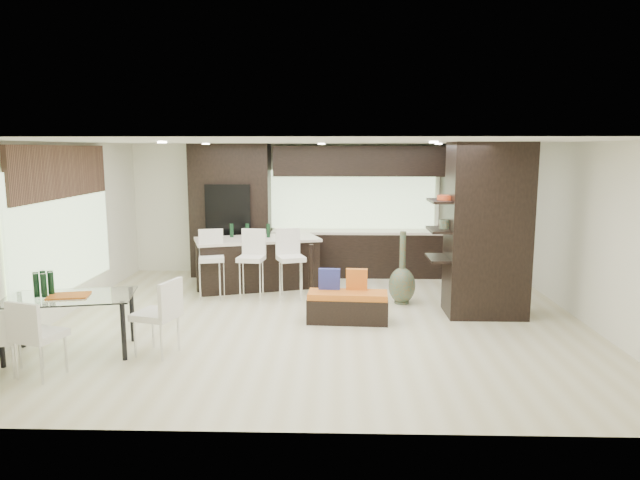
{
  "coord_description": "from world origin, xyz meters",
  "views": [
    {
      "loc": [
        0.26,
        -8.41,
        2.6
      ],
      "look_at": [
        0.0,
        0.6,
        1.15
      ],
      "focal_mm": 32.0,
      "sensor_mm": 36.0,
      "label": 1
    }
  ],
  "objects_px": {
    "stool_left": "(212,271)",
    "floor_vase": "(402,268)",
    "bench": "(348,307)",
    "dining_table": "(71,325)",
    "chair_far": "(0,344)",
    "stool_mid": "(251,271)",
    "chair_end": "(156,320)",
    "chair_near": "(40,341)",
    "kitchen_island": "(258,263)",
    "stool_right": "(291,271)"
  },
  "relations": [
    {
      "from": "chair_near",
      "to": "chair_end",
      "type": "bearing_deg",
      "value": 51.98
    },
    {
      "from": "stool_left",
      "to": "stool_mid",
      "type": "xyz_separation_m",
      "value": [
        0.69,
        -0.0,
        0.0
      ]
    },
    {
      "from": "floor_vase",
      "to": "kitchen_island",
      "type": "bearing_deg",
      "value": 157.75
    },
    {
      "from": "bench",
      "to": "dining_table",
      "type": "relative_size",
      "value": 0.78
    },
    {
      "from": "chair_near",
      "to": "chair_far",
      "type": "relative_size",
      "value": 1.12
    },
    {
      "from": "stool_right",
      "to": "floor_vase",
      "type": "height_order",
      "value": "floor_vase"
    },
    {
      "from": "stool_mid",
      "to": "chair_end",
      "type": "height_order",
      "value": "stool_mid"
    },
    {
      "from": "dining_table",
      "to": "chair_near",
      "type": "xyz_separation_m",
      "value": [
        0.0,
        -0.75,
        0.05
      ]
    },
    {
      "from": "dining_table",
      "to": "chair_far",
      "type": "bearing_deg",
      "value": -135.53
    },
    {
      "from": "stool_mid",
      "to": "chair_far",
      "type": "height_order",
      "value": "stool_mid"
    },
    {
      "from": "chair_end",
      "to": "stool_mid",
      "type": "bearing_deg",
      "value": 0.38
    },
    {
      "from": "bench",
      "to": "chair_near",
      "type": "height_order",
      "value": "chair_near"
    },
    {
      "from": "chair_far",
      "to": "chair_end",
      "type": "distance_m",
      "value": 1.75
    },
    {
      "from": "kitchen_island",
      "to": "stool_mid",
      "type": "relative_size",
      "value": 2.32
    },
    {
      "from": "kitchen_island",
      "to": "floor_vase",
      "type": "xyz_separation_m",
      "value": [
        2.6,
        -1.06,
        0.15
      ]
    },
    {
      "from": "kitchen_island",
      "to": "stool_left",
      "type": "bearing_deg",
      "value": -149.04
    },
    {
      "from": "stool_right",
      "to": "dining_table",
      "type": "bearing_deg",
      "value": -153.0
    },
    {
      "from": "stool_left",
      "to": "floor_vase",
      "type": "relative_size",
      "value": 0.78
    },
    {
      "from": "stool_mid",
      "to": "chair_near",
      "type": "height_order",
      "value": "stool_mid"
    },
    {
      "from": "chair_near",
      "to": "chair_far",
      "type": "bearing_deg",
      "value": -165.21
    },
    {
      "from": "stool_left",
      "to": "dining_table",
      "type": "bearing_deg",
      "value": -125.77
    },
    {
      "from": "stool_right",
      "to": "chair_end",
      "type": "xyz_separation_m",
      "value": [
        -1.49,
        -2.79,
        -0.04
      ]
    },
    {
      "from": "kitchen_island",
      "to": "chair_near",
      "type": "bearing_deg",
      "value": -131.68
    },
    {
      "from": "floor_vase",
      "to": "chair_far",
      "type": "xyz_separation_m",
      "value": [
        -4.98,
        -3.26,
        -0.24
      ]
    },
    {
      "from": "kitchen_island",
      "to": "stool_right",
      "type": "relative_size",
      "value": 2.3
    },
    {
      "from": "floor_vase",
      "to": "chair_end",
      "type": "bearing_deg",
      "value": -143.22
    },
    {
      "from": "dining_table",
      "to": "chair_far",
      "type": "xyz_separation_m",
      "value": [
        -0.49,
        -0.72,
        0.01
      ]
    },
    {
      "from": "bench",
      "to": "stool_mid",
      "type": "bearing_deg",
      "value": 144.35
    },
    {
      "from": "stool_mid",
      "to": "stool_right",
      "type": "relative_size",
      "value": 0.99
    },
    {
      "from": "chair_near",
      "to": "chair_end",
      "type": "xyz_separation_m",
      "value": [
        1.1,
        0.75,
        0.02
      ]
    },
    {
      "from": "chair_near",
      "to": "floor_vase",
      "type": "bearing_deg",
      "value": 53.95
    },
    {
      "from": "bench",
      "to": "dining_table",
      "type": "distance_m",
      "value": 3.84
    },
    {
      "from": "bench",
      "to": "floor_vase",
      "type": "xyz_separation_m",
      "value": [
        0.94,
        1.09,
        0.38
      ]
    },
    {
      "from": "chair_far",
      "to": "stool_right",
      "type": "bearing_deg",
      "value": 31.91
    },
    {
      "from": "stool_mid",
      "to": "floor_vase",
      "type": "xyz_separation_m",
      "value": [
        2.6,
        -0.26,
        0.13
      ]
    },
    {
      "from": "kitchen_island",
      "to": "chair_end",
      "type": "height_order",
      "value": "kitchen_island"
    },
    {
      "from": "stool_left",
      "to": "chair_far",
      "type": "relative_size",
      "value": 1.27
    },
    {
      "from": "stool_mid",
      "to": "floor_vase",
      "type": "bearing_deg",
      "value": 1.73
    },
    {
      "from": "bench",
      "to": "floor_vase",
      "type": "bearing_deg",
      "value": 52.58
    },
    {
      "from": "stool_mid",
      "to": "chair_near",
      "type": "xyz_separation_m",
      "value": [
        -1.9,
        -3.55,
        -0.06
      ]
    },
    {
      "from": "stool_mid",
      "to": "chair_far",
      "type": "relative_size",
      "value": 1.28
    },
    {
      "from": "kitchen_island",
      "to": "chair_far",
      "type": "height_order",
      "value": "kitchen_island"
    },
    {
      "from": "stool_left",
      "to": "stool_mid",
      "type": "distance_m",
      "value": 0.69
    },
    {
      "from": "stool_mid",
      "to": "dining_table",
      "type": "bearing_deg",
      "value": -116.74
    },
    {
      "from": "dining_table",
      "to": "kitchen_island",
      "type": "bearing_deg",
      "value": 50.56
    },
    {
      "from": "stool_mid",
      "to": "bench",
      "type": "distance_m",
      "value": 2.15
    },
    {
      "from": "kitchen_island",
      "to": "dining_table",
      "type": "distance_m",
      "value": 4.07
    },
    {
      "from": "floor_vase",
      "to": "dining_table",
      "type": "relative_size",
      "value": 0.79
    },
    {
      "from": "stool_mid",
      "to": "chair_end",
      "type": "bearing_deg",
      "value": -98.41
    },
    {
      "from": "dining_table",
      "to": "chair_far",
      "type": "distance_m",
      "value": 0.87
    }
  ]
}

